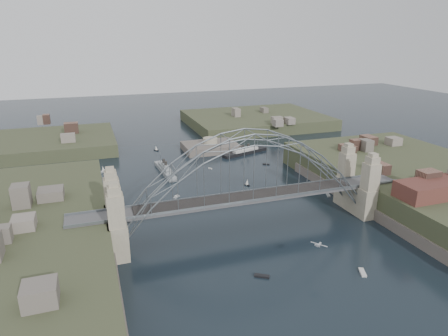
% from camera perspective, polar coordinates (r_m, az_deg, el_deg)
% --- Properties ---
extents(ground, '(500.00, 500.00, 0.00)m').
position_cam_1_polar(ground, '(100.38, 3.41, -8.52)').
color(ground, black).
rests_on(ground, ground).
extents(bridge, '(84.00, 13.80, 24.60)m').
position_cam_1_polar(bridge, '(95.42, 3.55, -1.91)').
color(bridge, '#4C4C4F').
rests_on(bridge, ground).
extents(shore_east, '(50.50, 90.00, 12.00)m').
position_cam_1_polar(shore_east, '(131.08, 27.31, -3.08)').
color(shore_east, '#363B23').
rests_on(shore_east, ground).
extents(headland_nw, '(60.00, 45.00, 9.00)m').
position_cam_1_polar(headland_nw, '(184.13, -24.82, 2.59)').
color(headland_nw, '#363B23').
rests_on(headland_nw, ground).
extents(headland_ne, '(70.00, 55.00, 9.50)m').
position_cam_1_polar(headland_ne, '(214.99, 4.58, 6.40)').
color(headland_ne, '#363B23').
rests_on(headland_ne, ground).
extents(fort_island, '(22.00, 16.00, 9.40)m').
position_cam_1_polar(fort_island, '(165.90, -1.98, 2.42)').
color(fort_island, '#554C45').
rests_on(fort_island, ground).
extents(wharf_shed, '(20.00, 8.00, 4.00)m').
position_cam_1_polar(wharf_shed, '(110.26, 28.21, -2.60)').
color(wharf_shed, '#592D26').
rests_on(wharf_shed, shore_east).
extents(naval_cruiser_near, '(4.08, 20.67, 6.16)m').
position_cam_1_polar(naval_cruiser_near, '(139.90, -8.46, -0.30)').
color(naval_cruiser_near, '#919698').
rests_on(naval_cruiser_near, ground).
extents(naval_cruiser_far, '(5.90, 15.64, 5.26)m').
position_cam_1_polar(naval_cruiser_far, '(176.28, -16.04, 3.06)').
color(naval_cruiser_far, '#919698').
rests_on(naval_cruiser_far, ground).
extents(ocean_liner, '(21.49, 9.65, 5.32)m').
position_cam_1_polar(ocean_liner, '(161.02, 3.11, 2.34)').
color(ocean_liner, black).
rests_on(ocean_liner, ground).
extents(aeroplane, '(2.27, 3.04, 0.51)m').
position_cam_1_polar(aeroplane, '(82.69, 13.44, -10.68)').
color(aeroplane, silver).
extents(small_boat_a, '(2.29, 2.12, 1.43)m').
position_cam_1_polar(small_boat_a, '(118.35, -6.85, -4.13)').
color(small_boat_a, beige).
rests_on(small_boat_a, ground).
extents(small_boat_b, '(1.40, 1.88, 2.38)m').
position_cam_1_polar(small_boat_b, '(126.89, 3.35, -2.10)').
color(small_boat_b, beige).
rests_on(small_boat_b, ground).
extents(small_boat_c, '(3.04, 2.46, 0.45)m').
position_cam_1_polar(small_boat_c, '(82.00, 5.46, -15.20)').
color(small_boat_c, beige).
rests_on(small_boat_c, ground).
extents(small_boat_d, '(2.52, 2.09, 0.45)m').
position_cam_1_polar(small_boat_d, '(148.20, 6.07, 0.55)').
color(small_boat_d, beige).
rests_on(small_boat_d, ground).
extents(small_boat_e, '(3.15, 3.74, 2.38)m').
position_cam_1_polar(small_boat_e, '(145.77, -16.99, -0.28)').
color(small_boat_e, beige).
rests_on(small_boat_e, ground).
extents(small_boat_f, '(1.29, 1.51, 0.45)m').
position_cam_1_polar(small_boat_f, '(142.58, -2.00, -0.09)').
color(small_boat_f, beige).
rests_on(small_boat_f, ground).
extents(small_boat_g, '(2.10, 3.15, 0.45)m').
position_cam_1_polar(small_boat_g, '(87.31, 19.28, -13.99)').
color(small_boat_g, beige).
rests_on(small_boat_g, ground).
extents(small_boat_h, '(1.83, 2.18, 2.38)m').
position_cam_1_polar(small_boat_h, '(167.60, -9.74, 2.77)').
color(small_boat_h, beige).
rests_on(small_boat_h, ground).
extents(small_boat_i, '(1.84, 2.81, 0.45)m').
position_cam_1_polar(small_boat_i, '(123.05, 14.74, -3.80)').
color(small_boat_i, beige).
rests_on(small_boat_i, ground).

